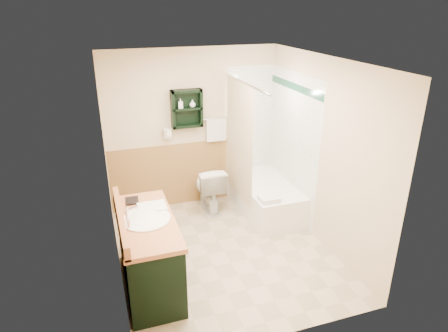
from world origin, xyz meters
TOP-DOWN VIEW (x-y plane):
  - floor at (0.00, 0.00)m, footprint 3.00×3.00m
  - back_wall at (0.00, 1.52)m, footprint 2.60×0.04m
  - left_wall at (-1.32, 0.00)m, footprint 0.04×3.00m
  - right_wall at (1.32, 0.00)m, footprint 0.04×3.00m
  - ceiling at (0.00, 0.00)m, footprint 2.60×3.00m
  - wainscot_left at (-1.29, 0.00)m, footprint 2.98×2.98m
  - wainscot_back at (0.00, 1.49)m, footprint 2.58×2.58m
  - mirror_frame at (-1.27, -0.55)m, footprint 1.30×1.30m
  - mirror_glass at (-1.27, -0.55)m, footprint 1.20×1.20m
  - tile_right at (1.28, 0.75)m, footprint 1.50×1.50m
  - tile_back at (1.03, 1.48)m, footprint 0.95×0.95m
  - tile_accent at (1.27, 0.75)m, footprint 1.50×1.50m
  - wall_shelf at (-0.10, 1.41)m, footprint 0.45×0.15m
  - hair_dryer at (-0.40, 1.43)m, footprint 0.10×0.24m
  - towel_bar at (0.35, 1.45)m, footprint 0.40×0.06m
  - curtain_rod at (0.53, 0.75)m, footprint 0.03×1.60m
  - shower_curtain at (0.53, 0.92)m, footprint 1.05×1.05m
  - vanity at (-0.99, -0.36)m, footprint 0.59×1.33m
  - bathtub at (0.93, 0.87)m, footprint 0.71×1.50m
  - toilet at (0.14, 1.17)m, footprint 0.42×0.73m
  - counter_towel at (-0.90, -0.14)m, footprint 0.31×0.24m
  - vanity_book at (-1.16, 0.12)m, footprint 0.15×0.03m
  - tub_towel at (0.73, 0.27)m, footprint 0.26×0.22m
  - soap_bottle_a at (-0.19, 1.40)m, footprint 0.09×0.15m
  - soap_bottle_b at (-0.02, 1.40)m, footprint 0.11×0.13m

SIDE VIEW (x-z plane):
  - floor at x=0.00m, z-range 0.00..0.00m
  - bathtub at x=0.93m, z-range 0.00..0.47m
  - toilet at x=0.14m, z-range 0.00..0.71m
  - vanity at x=-0.99m, z-range 0.00..0.85m
  - wainscot_left at x=-1.29m, z-range 0.00..1.00m
  - wainscot_back at x=0.00m, z-range 0.00..1.00m
  - tub_towel at x=0.73m, z-range 0.47..0.54m
  - counter_towel at x=-0.90m, z-range 0.85..0.89m
  - vanity_book at x=-1.16m, z-range 0.85..1.05m
  - tile_right at x=1.28m, z-range 0.00..2.10m
  - tile_back at x=1.03m, z-range 0.00..2.10m
  - shower_curtain at x=0.53m, z-range 0.30..2.00m
  - back_wall at x=0.00m, z-range 0.00..2.40m
  - left_wall at x=-1.32m, z-range 0.00..2.40m
  - right_wall at x=1.32m, z-range 0.00..2.40m
  - hair_dryer at x=-0.40m, z-range 1.11..1.29m
  - towel_bar at x=0.35m, z-range 1.15..1.55m
  - mirror_frame at x=-1.27m, z-range 1.00..2.00m
  - mirror_glass at x=-1.27m, z-range 1.05..1.95m
  - wall_shelf at x=-0.10m, z-range 1.27..1.83m
  - soap_bottle_a at x=-0.19m, z-range 1.56..1.63m
  - soap_bottle_b at x=-0.02m, z-range 1.56..1.65m
  - tile_accent at x=1.27m, z-range 1.85..1.95m
  - curtain_rod at x=0.53m, z-range 1.98..2.02m
  - ceiling at x=0.00m, z-range 2.40..2.44m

